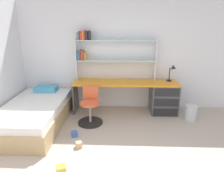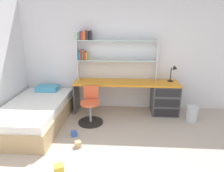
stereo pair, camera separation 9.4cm
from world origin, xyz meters
The scene contains 10 objects.
room_shell centered at (-1.29, 1.32, 1.26)m, with size 5.85×6.50×2.53m.
desk centered at (0.70, 2.44, 0.42)m, with size 2.38×0.57×0.74m.
bookshelf_hutch centered at (-0.43, 2.61, 1.43)m, with size 1.82×0.22×1.14m.
desk_lamp centered at (1.12, 2.51, 0.99)m, with size 0.20×0.17×0.38m.
swivel_chair centered at (-0.69, 1.86, 0.30)m, with size 0.52×0.52×0.77m.
bed_platform centered at (-1.82, 1.72, 0.24)m, with size 1.16×2.04×0.59m.
waste_bin centered at (1.47, 2.06, 0.16)m, with size 0.25×0.25×0.33m, color silver.
toy_block_blue_0 centered at (-0.92, 1.29, 0.05)m, with size 0.10×0.10×0.10m, color #3860B7.
toy_block_yellow_2 centered at (-0.89, 0.33, 0.06)m, with size 0.12×0.12×0.12m, color gold.
toy_block_natural_3 centered at (-0.77, 0.96, 0.05)m, with size 0.10×0.10×0.10m, color tan.
Camera 2 is at (0.00, -1.96, 2.02)m, focal length 32.12 mm.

